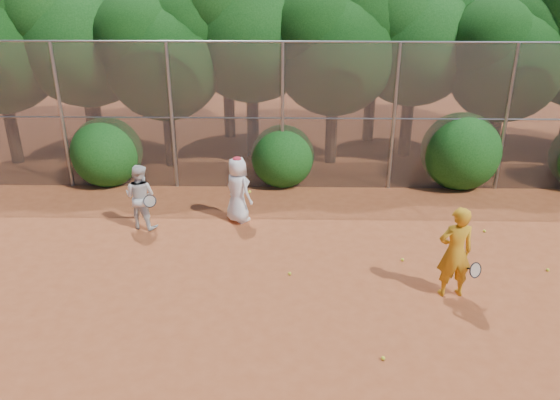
{
  "coord_description": "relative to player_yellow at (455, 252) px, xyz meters",
  "views": [
    {
      "loc": [
        -0.79,
        -8.38,
        5.79
      ],
      "look_at": [
        -1.0,
        2.5,
        1.1
      ],
      "focal_mm": 35.0,
      "sensor_mm": 36.0,
      "label": 1
    }
  ],
  "objects": [
    {
      "name": "tree_11",
      "position": [
        -0.22,
        10.08,
        3.26
      ],
      "size": [
        4.64,
        4.03,
        6.35
      ],
      "color": "black",
      "rests_on": "ground"
    },
    {
      "name": "ball_1",
      "position": [
        2.25,
        0.88,
        -0.87
      ],
      "size": [
        0.07,
        0.07,
        0.07
      ],
      "primitive_type": "sphere",
      "color": "yellow",
      "rests_on": "ground"
    },
    {
      "name": "fence_back",
      "position": [
        -2.4,
        5.44,
        1.14
      ],
      "size": [
        20.05,
        0.09,
        4.03
      ],
      "color": "gray",
      "rests_on": "ground"
    },
    {
      "name": "tree_5",
      "position": [
        0.78,
        8.48,
        3.14
      ],
      "size": [
        4.51,
        3.92,
        6.17
      ],
      "color": "black",
      "rests_on": "ground"
    },
    {
      "name": "tree_1",
      "position": [
        -9.22,
        7.98,
        3.26
      ],
      "size": [
        4.64,
        4.03,
        6.35
      ],
      "color": "black",
      "rests_on": "ground"
    },
    {
      "name": "ball_0",
      "position": [
        -0.66,
        1.25,
        -0.87
      ],
      "size": [
        0.07,
        0.07,
        0.07
      ],
      "primitive_type": "sphere",
      "color": "yellow",
      "rests_on": "ground"
    },
    {
      "name": "tree_12",
      "position": [
        4.28,
        10.69,
        3.6
      ],
      "size": [
        5.02,
        4.37,
        6.88
      ],
      "color": "black",
      "rests_on": "ground"
    },
    {
      "name": "bush_1",
      "position": [
        -3.28,
        5.74,
        -0.01
      ],
      "size": [
        1.8,
        1.8,
        1.8
      ],
      "primitive_type": "sphere",
      "color": "#114512",
      "rests_on": "ground"
    },
    {
      "name": "tree_6",
      "position": [
        3.27,
        7.48,
        2.56
      ],
      "size": [
        3.86,
        3.36,
        5.29
      ],
      "color": "black",
      "rests_on": "ground"
    },
    {
      "name": "tree_4",
      "position": [
        -1.73,
        7.68,
        2.85
      ],
      "size": [
        4.19,
        3.64,
        5.73
      ],
      "color": "black",
      "rests_on": "ground"
    },
    {
      "name": "tree_9",
      "position": [
        -10.22,
        10.29,
        3.43
      ],
      "size": [
        4.83,
        4.2,
        6.62
      ],
      "color": "black",
      "rests_on": "ground"
    },
    {
      "name": "player_white",
      "position": [
        -6.59,
        2.82,
        -0.12
      ],
      "size": [
        0.91,
        0.8,
        1.57
      ],
      "rotation": [
        0.0,
        0.0,
        2.84
      ],
      "color": "silver",
      "rests_on": "ground"
    },
    {
      "name": "ball_5",
      "position": [
        1.53,
        2.67,
        -0.87
      ],
      "size": [
        0.07,
        0.07,
        0.07
      ],
      "primitive_type": "sphere",
      "color": "yellow",
      "rests_on": "ground"
    },
    {
      "name": "player_yellow",
      "position": [
        0.0,
        0.0,
        0.0
      ],
      "size": [
        0.86,
        0.57,
        1.82
      ],
      "rotation": [
        0.0,
        0.0,
        3.25
      ],
      "color": "orange",
      "rests_on": "ground"
    },
    {
      "name": "tree_3",
      "position": [
        -4.22,
        8.29,
        3.49
      ],
      "size": [
        4.89,
        4.26,
        6.7
      ],
      "color": "black",
      "rests_on": "ground"
    },
    {
      "name": "tree_2",
      "position": [
        -6.73,
        7.28,
        2.68
      ],
      "size": [
        3.99,
        3.47,
        5.47
      ],
      "color": "black",
      "rests_on": "ground"
    },
    {
      "name": "bush_2",
      "position": [
        1.72,
        5.74,
        0.19
      ],
      "size": [
        2.2,
        2.2,
        2.2
      ],
      "primitive_type": "sphere",
      "color": "#114512",
      "rests_on": "ground"
    },
    {
      "name": "bush_0",
      "position": [
        -8.28,
        5.74,
        0.09
      ],
      "size": [
        2.0,
        2.0,
        2.0
      ],
      "primitive_type": "sphere",
      "color": "#114512",
      "rests_on": "ground"
    },
    {
      "name": "player_teen",
      "position": [
        -4.32,
        3.21,
        -0.09
      ],
      "size": [
        0.93,
        0.93,
        1.65
      ],
      "rotation": [
        0.0,
        0.0,
        2.36
      ],
      "color": "white",
      "rests_on": "ground"
    },
    {
      "name": "ground",
      "position": [
        -2.28,
        -0.56,
        -0.91
      ],
      "size": [
        80.0,
        80.0,
        0.0
      ],
      "primitive_type": "plane",
      "color": "#944321",
      "rests_on": "ground"
    },
    {
      "name": "ball_4",
      "position": [
        -3.06,
        0.64,
        -0.87
      ],
      "size": [
        0.07,
        0.07,
        0.07
      ],
      "primitive_type": "sphere",
      "color": "yellow",
      "rests_on": "ground"
    },
    {
      "name": "tree_10",
      "position": [
        -5.22,
        10.49,
        3.72
      ],
      "size": [
        5.15,
        4.48,
        7.06
      ],
      "color": "black",
      "rests_on": "ground"
    },
    {
      "name": "ball_2",
      "position": [
        -1.56,
        -1.93,
        -0.87
      ],
      "size": [
        0.07,
        0.07,
        0.07
      ],
      "primitive_type": "sphere",
      "color": "yellow",
      "rests_on": "ground"
    }
  ]
}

